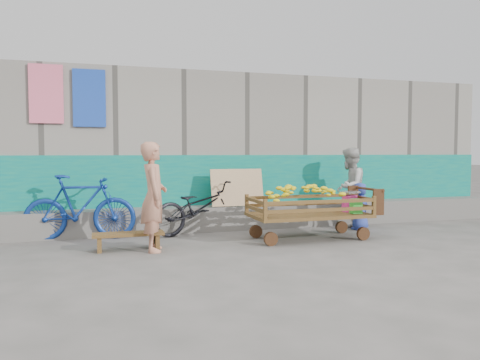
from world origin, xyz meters
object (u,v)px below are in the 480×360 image
object	(u,v)px
vendor_man	(154,197)
child	(360,206)
banana_cart	(307,202)
bench	(128,237)
woman	(350,187)
bicycle_blue	(80,207)
bicycle_dark	(199,207)

from	to	relation	value
vendor_man	child	size ratio (longest dim) A/B	1.82
banana_cart	vendor_man	world-z (taller)	vendor_man
child	banana_cart	bearing A→B (deg)	7.57
bench	woman	xyz separation A→B (m)	(4.28, 0.98, 0.58)
child	bicycle_blue	size ratio (longest dim) A/B	0.49
vendor_man	woman	distance (m)	4.08
child	bicycle_blue	xyz separation A→B (m)	(-4.98, 0.47, 0.10)
bench	bicycle_dark	bearing A→B (deg)	39.57
vendor_man	bicycle_blue	bearing A→B (deg)	45.72
bench	bicycle_blue	xyz separation A→B (m)	(-0.71, 1.07, 0.35)
bicycle_blue	banana_cart	bearing A→B (deg)	-99.53
vendor_man	child	xyz separation A→B (m)	(3.92, 0.78, -0.36)
bicycle_dark	bicycle_blue	bearing A→B (deg)	69.11
bench	vendor_man	distance (m)	0.73
woman	bicycle_blue	size ratio (longest dim) A/B	0.86
bench	child	distance (m)	4.32
bench	bicycle_blue	world-z (taller)	bicycle_blue
woman	banana_cart	bearing A→B (deg)	-7.07
bicycle_dark	bench	bearing A→B (deg)	108.68
bicycle_blue	woman	bearing A→B (deg)	-84.21
woman	child	size ratio (longest dim) A/B	1.75
vendor_man	bench	bearing A→B (deg)	68.72
banana_cart	vendor_man	size ratio (longest dim) A/B	1.33
woman	bicycle_dark	world-z (taller)	woman
bench	child	xyz separation A→B (m)	(4.28, 0.60, 0.25)
banana_cart	bicycle_dark	distance (m)	1.94
vendor_man	bicycle_dark	distance (m)	1.60
banana_cart	bicycle_dark	world-z (taller)	bicycle_dark
banana_cart	woman	distance (m)	1.68
bench	vendor_man	size ratio (longest dim) A/B	0.65
banana_cart	woman	xyz separation A→B (m)	(1.36, 0.97, 0.15)
bicycle_dark	banana_cart	bearing A→B (deg)	-144.19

